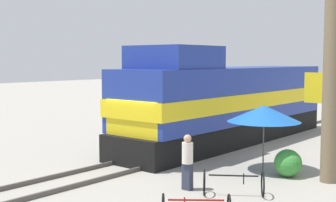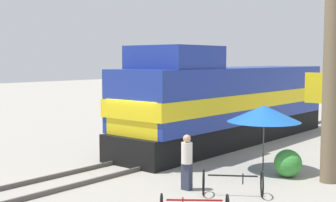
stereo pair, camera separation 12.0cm
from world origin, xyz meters
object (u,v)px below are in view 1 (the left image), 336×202
at_px(person_bystander, 187,160).
at_px(utility_pole, 334,7).
at_px(locomotive, 226,102).
at_px(billboard_sign, 335,95).
at_px(vendor_umbrella, 264,114).
at_px(bicycle, 233,183).

bearing_deg(person_bystander, utility_pole, 50.96).
relative_size(locomotive, billboard_sign, 4.10).
height_order(utility_pole, billboard_sign, utility_pole).
bearing_deg(billboard_sign, vendor_umbrella, -134.58).
distance_m(locomotive, utility_pole, 8.44).
relative_size(billboard_sign, bicycle, 1.87).
distance_m(utility_pole, bicycle, 6.39).
height_order(utility_pole, person_bystander, utility_pole).
bearing_deg(locomotive, utility_pole, -31.39).
distance_m(utility_pole, person_bystander, 6.66).
xyz_separation_m(vendor_umbrella, person_bystander, (-0.58, -3.72, -1.13)).
distance_m(billboard_sign, bicycle, 5.81).
xyz_separation_m(utility_pole, bicycle, (-1.55, -3.33, -5.23)).
bearing_deg(person_bystander, billboard_sign, 66.62).
height_order(vendor_umbrella, person_bystander, vendor_umbrella).
xyz_separation_m(locomotive, person_bystander, (3.51, -7.63, -1.03)).
bearing_deg(bicycle, vendor_umbrella, -19.52).
height_order(locomotive, bicycle, locomotive).
xyz_separation_m(vendor_umbrella, bicycle, (0.85, -3.38, -1.67)).
bearing_deg(billboard_sign, utility_pole, -73.67).
xyz_separation_m(billboard_sign, person_bystander, (-2.41, -5.58, -1.76)).
xyz_separation_m(utility_pole, person_bystander, (-2.97, -3.67, -4.69)).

